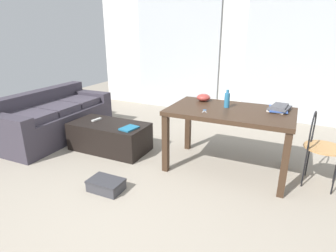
{
  "coord_description": "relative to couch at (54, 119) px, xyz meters",
  "views": [
    {
      "loc": [
        1.2,
        -1.73,
        1.63
      ],
      "look_at": [
        -0.28,
        1.43,
        0.42
      ],
      "focal_mm": 29.65,
      "sensor_mm": 36.0,
      "label": 1
    }
  ],
  "objects": [
    {
      "name": "ground_plane",
      "position": [
        2.2,
        0.21,
        -0.3
      ],
      "size": [
        9.09,
        9.09,
        0.0
      ],
      "primitive_type": "plane",
      "color": "gray"
    },
    {
      "name": "couch",
      "position": [
        0.0,
        0.0,
        0.0
      ],
      "size": [
        0.85,
        1.85,
        0.72
      ],
      "color": "#38333D",
      "rests_on": "ground"
    },
    {
      "name": "wire_chair",
      "position": [
        3.7,
        0.16,
        0.21
      ],
      "size": [
        0.41,
        0.43,
        0.83
      ],
      "color": "#B7844C",
      "rests_on": "ground"
    },
    {
      "name": "book_stack",
      "position": [
        3.26,
        0.29,
        0.49
      ],
      "size": [
        0.26,
        0.33,
        0.06
      ],
      "color": "silver",
      "rests_on": "craft_table"
    },
    {
      "name": "curtains",
      "position": [
        2.2,
        2.42,
        0.9
      ],
      "size": [
        4.06,
        0.03,
        2.41
      ],
      "color": "#B2B7BC",
      "rests_on": "ground"
    },
    {
      "name": "craft_table",
      "position": [
        2.75,
        0.09,
        0.36
      ],
      "size": [
        1.41,
        0.84,
        0.76
      ],
      "color": "#382619",
      "rests_on": "ground"
    },
    {
      "name": "wall_back",
      "position": [
        2.2,
        2.5,
        1.03
      ],
      "size": [
        5.94,
        0.1,
        2.65
      ],
      "primitive_type": "cube",
      "color": "silver",
      "rests_on": "ground"
    },
    {
      "name": "coffee_table",
      "position": [
        1.1,
        -0.04,
        -0.1
      ],
      "size": [
        1.09,
        0.56,
        0.39
      ],
      "color": "black",
      "rests_on": "ground"
    },
    {
      "name": "scissors",
      "position": [
        2.49,
        -0.09,
        0.46
      ],
      "size": [
        0.07,
        0.12,
        0.0
      ],
      "color": "#9EA0A5",
      "rests_on": "craft_table"
    },
    {
      "name": "bottle_near",
      "position": [
        2.68,
        0.17,
        0.55
      ],
      "size": [
        0.06,
        0.06,
        0.21
      ],
      "color": "teal",
      "rests_on": "craft_table"
    },
    {
      "name": "tv_remote_primary",
      "position": [
        0.86,
        -0.0,
        0.1
      ],
      "size": [
        0.07,
        0.16,
        0.02
      ],
      "primitive_type": "cube",
      "rotation": [
        0.0,
        0.0,
        -0.16
      ],
      "color": "#B7B7B2",
      "rests_on": "coffee_table"
    },
    {
      "name": "bowl",
      "position": [
        2.34,
        0.35,
        0.5
      ],
      "size": [
        0.18,
        0.18,
        0.09
      ],
      "primitive_type": "ellipsoid",
      "color": "#9E3833",
      "rests_on": "craft_table"
    },
    {
      "name": "shoebox",
      "position": [
        1.71,
        -0.95,
        -0.24
      ],
      "size": [
        0.37,
        0.24,
        0.13
      ],
      "color": "#38383D",
      "rests_on": "ground"
    },
    {
      "name": "magazine",
      "position": [
        1.48,
        -0.12,
        0.1
      ],
      "size": [
        0.21,
        0.26,
        0.02
      ],
      "primitive_type": "cube",
      "rotation": [
        0.0,
        0.0,
        -0.16
      ],
      "color": "#1E668C",
      "rests_on": "coffee_table"
    }
  ]
}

